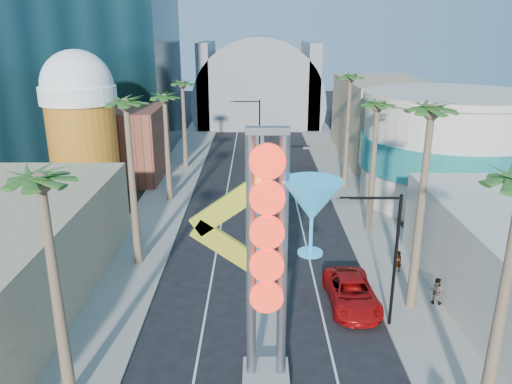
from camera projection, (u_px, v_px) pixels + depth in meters
name	position (u px, v px, depth m)	size (l,w,h in m)	color
sidewalk_west	(173.00, 184.00, 54.31)	(5.00, 100.00, 0.15)	gray
sidewalk_east	(347.00, 184.00, 54.32)	(5.00, 100.00, 0.15)	gray
median	(260.00, 177.00, 57.16)	(1.60, 84.00, 0.15)	gray
brick_filler_west	(118.00, 143.00, 55.92)	(10.00, 10.00, 8.00)	brown
filler_east	(382.00, 119.00, 65.12)	(10.00, 20.00, 10.00)	tan
beer_mug	(81.00, 122.00, 47.12)	(7.00, 7.00, 14.50)	#B86A18
turquoise_building	(448.00, 149.00, 47.95)	(16.60, 16.60, 10.60)	beige
canopy	(258.00, 99.00, 88.11)	(22.00, 16.00, 22.00)	slate
neon_sign	(286.00, 247.00, 21.62)	(6.53, 2.60, 12.55)	gray
streetlight_0	(269.00, 183.00, 38.56)	(3.79, 0.25, 8.00)	black
streetlight_1	(255.00, 125.00, 61.35)	(3.79, 0.25, 8.00)	black
streetlight_2	(388.00, 249.00, 27.19)	(3.45, 0.25, 8.00)	black
palm_0	(42.00, 197.00, 19.88)	(2.40, 2.40, 11.70)	brown
palm_1	(127.00, 115.00, 32.89)	(2.40, 2.40, 12.70)	brown
palm_2	(165.00, 105.00, 46.61)	(2.40, 2.40, 11.20)	brown
palm_3	(183.00, 89.00, 58.00)	(2.40, 2.40, 11.20)	brown
palm_5	(430.00, 126.00, 27.07)	(2.40, 2.40, 13.20)	brown
palm_6	(377.00, 114.00, 38.88)	(2.40, 2.40, 11.70)	brown
palm_7	(350.00, 85.00, 49.99)	(2.40, 2.40, 12.70)	brown
red_pickup	(352.00, 293.00, 30.63)	(2.82, 6.12, 1.70)	#B20D0E
pedestrian_a	(398.00, 261.00, 34.54)	(0.57, 0.38, 1.58)	gray
pedestrian_b	(436.00, 291.00, 30.56)	(0.83, 0.64, 1.70)	gray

